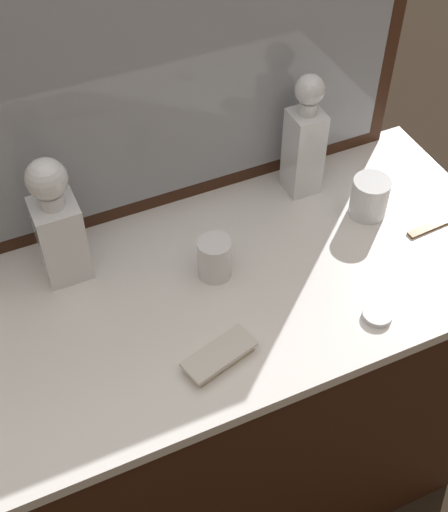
# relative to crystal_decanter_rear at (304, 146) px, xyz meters

# --- Properties ---
(ground_plane) EXTENTS (6.00, 6.00, 0.00)m
(ground_plane) POSITION_rel_crystal_decanter_rear_xyz_m (-0.29, -0.20, -1.06)
(ground_plane) COLOR #2D2319
(dresser) EXTENTS (1.27, 0.60, 0.94)m
(dresser) POSITION_rel_crystal_decanter_rear_xyz_m (-0.29, -0.20, -0.59)
(dresser) COLOR #381E11
(dresser) RESTS_ON ground_plane
(dresser_mirror) EXTENTS (1.11, 0.03, 0.61)m
(dresser_mirror) POSITION_rel_crystal_decanter_rear_xyz_m (-0.29, 0.09, 0.18)
(dresser_mirror) COLOR #381E11
(dresser_mirror) RESTS_ON dresser
(crystal_decanter_rear) EXTENTS (0.07, 0.07, 0.30)m
(crystal_decanter_rear) POSITION_rel_crystal_decanter_rear_xyz_m (0.00, 0.00, 0.00)
(crystal_decanter_rear) COLOR white
(crystal_decanter_rear) RESTS_ON dresser
(crystal_decanter_far_right) EXTENTS (0.09, 0.09, 0.29)m
(crystal_decanter_far_right) POSITION_rel_crystal_decanter_rear_xyz_m (-0.57, -0.03, -0.00)
(crystal_decanter_far_right) COLOR white
(crystal_decanter_far_right) RESTS_ON dresser
(crystal_tumbler_far_right) EXTENTS (0.07, 0.07, 0.09)m
(crystal_tumbler_far_right) POSITION_rel_crystal_decanter_rear_xyz_m (-0.29, -0.16, -0.08)
(crystal_tumbler_far_right) COLOR white
(crystal_tumbler_far_right) RESTS_ON dresser
(crystal_tumbler_front) EXTENTS (0.08, 0.08, 0.09)m
(crystal_tumbler_front) POSITION_rel_crystal_decanter_rear_xyz_m (0.10, -0.14, -0.08)
(crystal_tumbler_front) COLOR white
(crystal_tumbler_front) RESTS_ON dresser
(silver_brush_far_right) EXTENTS (0.16, 0.09, 0.02)m
(silver_brush_far_right) POSITION_rel_crystal_decanter_rear_xyz_m (-0.37, -0.37, -0.11)
(silver_brush_far_right) COLOR #B7A88C
(silver_brush_far_right) RESTS_ON dresser
(porcelain_dish) EXTENTS (0.06, 0.06, 0.01)m
(porcelain_dish) POSITION_rel_crystal_decanter_rear_xyz_m (-0.05, -0.40, -0.12)
(porcelain_dish) COLOR silver
(porcelain_dish) RESTS_ON dresser
(tortoiseshell_comb) EXTENTS (0.14, 0.03, 0.01)m
(tortoiseshell_comb) POSITION_rel_crystal_decanter_rear_xyz_m (0.21, -0.24, -0.12)
(tortoiseshell_comb) COLOR brown
(tortoiseshell_comb) RESTS_ON dresser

